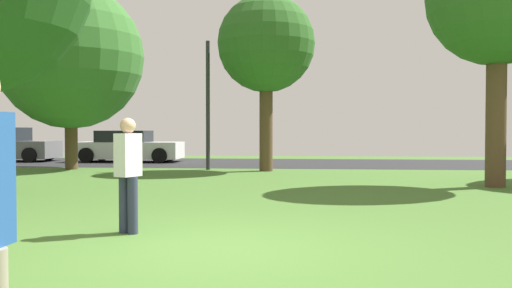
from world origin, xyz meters
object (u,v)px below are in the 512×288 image
at_px(birch_tree_lone, 70,57).
at_px(parked_car_white, 128,147).
at_px(oak_tree_left, 266,45).
at_px(street_lamp_post, 208,105).
at_px(person_thrower, 128,170).
at_px(parked_car_grey, 5,146).

distance_m(birch_tree_lone, parked_car_white, 5.56).
height_order(oak_tree_left, parked_car_white, oak_tree_left).
height_order(parked_car_white, street_lamp_post, street_lamp_post).
bearing_deg(street_lamp_post, oak_tree_left, -10.87).
relative_size(oak_tree_left, person_thrower, 3.79).
relative_size(oak_tree_left, parked_car_white, 1.32).
relative_size(oak_tree_left, street_lamp_post, 1.33).
distance_m(parked_car_grey, street_lamp_post, 10.85).
distance_m(oak_tree_left, street_lamp_post, 2.92).
bearing_deg(parked_car_white, parked_car_grey, -179.60).
height_order(birch_tree_lone, person_thrower, birch_tree_lone).
relative_size(person_thrower, parked_car_grey, 0.35).
distance_m(person_thrower, parked_car_grey, 18.88).
bearing_deg(street_lamp_post, parked_car_white, 135.67).
relative_size(oak_tree_left, parked_car_grey, 1.33).
relative_size(birch_tree_lone, street_lamp_post, 1.45).
bearing_deg(parked_car_grey, parked_car_white, 0.40).
bearing_deg(person_thrower, parked_car_white, -135.19).
distance_m(oak_tree_left, person_thrower, 11.50).
xyz_separation_m(parked_car_grey, parked_car_white, (5.64, 0.04, -0.05)).
distance_m(oak_tree_left, parked_car_white, 8.62).
distance_m(birch_tree_lone, person_thrower, 12.90).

